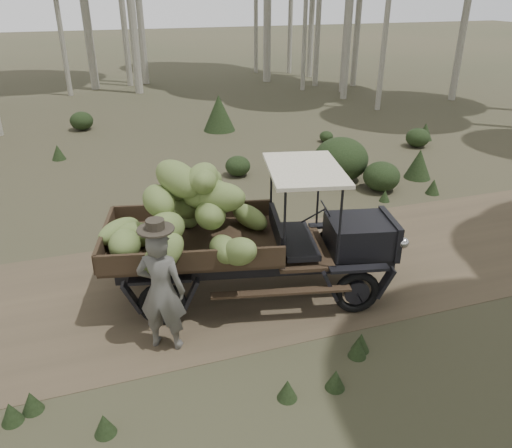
{
  "coord_description": "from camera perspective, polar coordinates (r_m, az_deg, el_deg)",
  "views": [
    {
      "loc": [
        -1.39,
        -7.49,
        4.88
      ],
      "look_at": [
        0.96,
        -0.42,
        1.31
      ],
      "focal_mm": 35.0,
      "sensor_mm": 36.0,
      "label": 1
    }
  ],
  "objects": [
    {
      "name": "farmer",
      "position": [
        7.26,
        -10.75,
        -7.38
      ],
      "size": [
        0.83,
        0.73,
        2.08
      ],
      "rotation": [
        0.0,
        0.0,
        2.66
      ],
      "color": "#585751",
      "rests_on": "ground"
    },
    {
      "name": "ground",
      "position": [
        9.05,
        -6.69,
        -7.24
      ],
      "size": [
        120.0,
        120.0,
        0.0
      ],
      "primitive_type": "plane",
      "color": "#473D2B",
      "rests_on": "ground"
    },
    {
      "name": "undergrowth",
      "position": [
        8.31,
        -18.55,
        -7.47
      ],
      "size": [
        21.84,
        23.57,
        1.31
      ],
      "color": "#233319",
      "rests_on": "ground"
    },
    {
      "name": "banana_truck",
      "position": [
        8.16,
        -3.93,
        0.37
      ],
      "size": [
        5.16,
        2.78,
        2.54
      ],
      "rotation": [
        0.0,
        0.0,
        -0.22
      ],
      "color": "black",
      "rests_on": "ground"
    },
    {
      "name": "dirt_track",
      "position": [
        9.05,
        -6.69,
        -7.22
      ],
      "size": [
        70.0,
        4.0,
        0.01
      ],
      "primitive_type": "cube",
      "color": "brown",
      "rests_on": "ground"
    }
  ]
}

